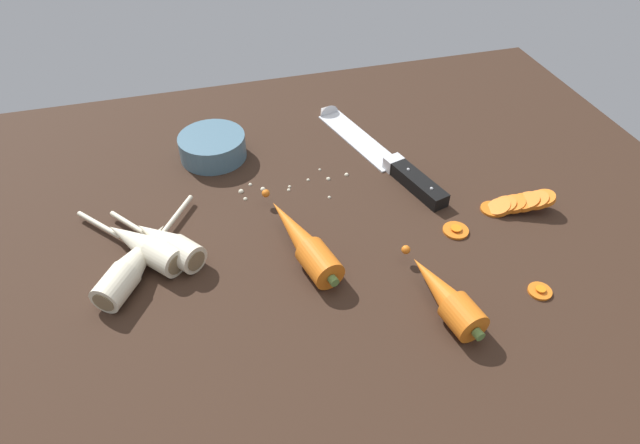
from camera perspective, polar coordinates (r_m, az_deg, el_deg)
The scene contains 12 objects.
ground_plane at distance 80.59cm, azimuth -0.38°, elevation -0.94°, with size 120.00×90.00×4.00cm, color #332116.
chefs_knife at distance 93.29cm, azimuth 5.56°, elevation 7.71°, with size 12.61×34.33×4.18cm.
whole_carrot at distance 73.18cm, azimuth -1.87°, elevation -1.97°, with size 7.98×20.59×4.20cm.
whole_carrot_second at distance 68.26cm, azimuth 13.01°, elevation -7.53°, with size 6.32×16.14×4.20cm.
parsnip_front at distance 75.90cm, azimuth -15.85°, elevation -2.11°, with size 12.71×15.38×4.00cm.
parsnip_mid_left at distance 74.52cm, azimuth -18.81°, elevation -3.95°, with size 14.05×19.92×4.00cm.
parsnip_mid_right at distance 76.53cm, azimuth -18.20°, elevation -2.32°, with size 14.74×16.66×4.00cm.
carrot_slice_stack at distance 85.55cm, azimuth 20.04°, elevation 1.85°, with size 10.55×5.16×3.63cm.
carrot_slice_stray_near at distance 79.72cm, azimuth 14.09°, elevation -0.77°, with size 3.68×3.68×0.70cm.
carrot_slice_stray_mid at distance 74.83cm, azimuth 22.14°, elevation -6.66°, with size 3.01×3.01×0.70cm.
prep_bowl at distance 92.55cm, azimuth -11.23°, elevation 7.86°, with size 11.00×11.00×4.00cm.
mince_crumbs at distance 85.40cm, azimuth -3.84°, elevation 3.90°, with size 17.89×7.72×0.83cm.
Camera 1 is at (-15.28, -57.07, 52.81)cm, focal length 30.45 mm.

